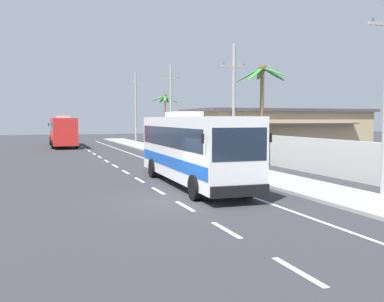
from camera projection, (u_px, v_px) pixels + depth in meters
ground_plane at (177, 202)px, 17.65m from camera, size 160.00×160.00×0.00m
sidewalk_kerb at (229, 168)px, 29.32m from camera, size 3.20×90.00×0.14m
lane_markings at (142, 164)px, 32.16m from camera, size 3.45×71.00×0.01m
boundary_wall at (253, 148)px, 34.28m from camera, size 0.24×60.00×2.13m
coach_bus_foreground at (192, 147)px, 22.00m from camera, size 3.04×11.62×3.67m
coach_bus_far_lane at (63, 131)px, 51.99m from camera, size 3.05×11.27×3.66m
motorcycle_beside_bus at (178, 156)px, 31.97m from camera, size 0.56×1.96×1.58m
pedestrian_near_kerb at (201, 149)px, 33.75m from camera, size 0.36×0.36×1.68m
pedestrian_midwalk at (185, 145)px, 38.50m from camera, size 0.36×0.36×1.73m
utility_pole_mid at (234, 101)px, 33.24m from camera, size 2.10×0.24×8.87m
utility_pole_far at (171, 106)px, 48.12m from camera, size 2.02×0.24×9.09m
utility_pole_distant at (136, 105)px, 62.88m from camera, size 2.51×0.24×9.94m
palm_nearest at (165, 106)px, 57.22m from camera, size 3.64×3.66×6.50m
palm_second at (262, 93)px, 30.26m from camera, size 3.70×3.91×7.00m
roadside_building at (275, 132)px, 39.57m from camera, size 15.34×9.22×4.13m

